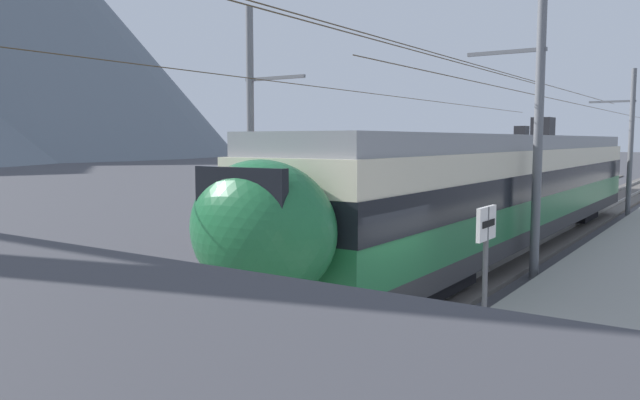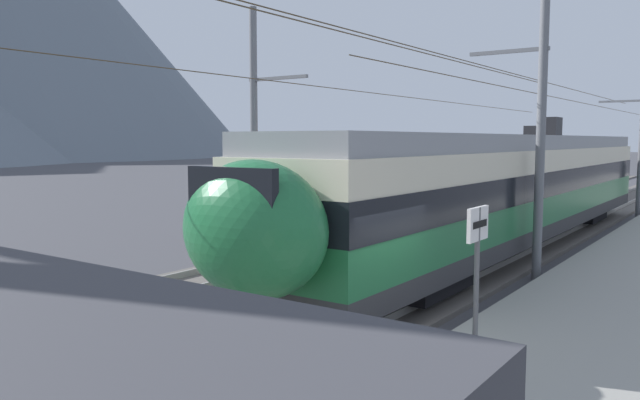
% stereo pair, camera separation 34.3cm
% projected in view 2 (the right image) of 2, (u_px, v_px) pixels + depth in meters
% --- Properties ---
extents(ground_plane, '(400.00, 400.00, 0.00)m').
position_uv_depth(ground_plane, '(375.00, 349.00, 11.10)').
color(ground_plane, '#424247').
extents(track_near, '(120.00, 3.00, 0.28)m').
position_uv_depth(track_near, '(323.00, 334.00, 11.74)').
color(track_near, '#5B5651').
rests_on(track_near, ground).
extents(track_far, '(120.00, 3.00, 0.28)m').
position_uv_depth(track_far, '(150.00, 296.00, 14.56)').
color(track_far, '#5B5651').
rests_on(track_far, ground).
extents(train_near_platform, '(26.54, 2.91, 4.27)m').
position_uv_depth(train_near_platform, '(510.00, 186.00, 20.14)').
color(train_near_platform, '#2D2D30').
rests_on(train_near_platform, track_near).
extents(train_far_track, '(32.03, 3.00, 4.27)m').
position_uv_depth(train_far_track, '(502.00, 167.00, 33.92)').
color(train_far_track, '#2D2D30').
rests_on(train_far_track, track_far).
extents(catenary_mast_mid, '(46.49, 2.13, 7.83)m').
position_uv_depth(catenary_mast_mid, '(536.00, 124.00, 16.34)').
color(catenary_mast_mid, slate).
rests_on(catenary_mast_mid, ground).
extents(catenary_mast_east, '(46.49, 2.13, 7.13)m').
position_uv_depth(catenary_mast_east, '(638.00, 139.00, 30.06)').
color(catenary_mast_east, slate).
rests_on(catenary_mast_east, ground).
extents(catenary_mast_far_side, '(46.49, 2.30, 7.92)m').
position_uv_depth(catenary_mast_far_side, '(258.00, 127.00, 20.12)').
color(catenary_mast_far_side, slate).
rests_on(catenary_mast_far_side, ground).
extents(platform_sign, '(0.70, 0.08, 2.38)m').
position_uv_depth(platform_sign, '(477.00, 250.00, 9.22)').
color(platform_sign, '#59595B').
rests_on(platform_sign, platform_slab).
extents(handbag_near_sign, '(0.32, 0.18, 0.42)m').
position_uv_depth(handbag_near_sign, '(446.00, 357.00, 9.27)').
color(handbag_near_sign, maroon).
rests_on(handbag_near_sign, platform_slab).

